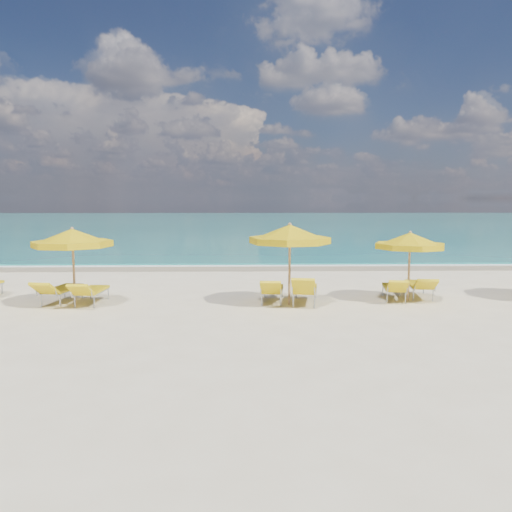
{
  "coord_description": "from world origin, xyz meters",
  "views": [
    {
      "loc": [
        -0.41,
        -14.88,
        3.1
      ],
      "look_at": [
        0.0,
        1.5,
        1.2
      ],
      "focal_mm": 35.0,
      "sensor_mm": 36.0,
      "label": 1
    }
  ],
  "objects": [
    {
      "name": "ground_plane",
      "position": [
        0.0,
        0.0,
        0.0
      ],
      "size": [
        120.0,
        120.0,
        0.0
      ],
      "primitive_type": "plane",
      "color": "beige"
    },
    {
      "name": "ocean",
      "position": [
        0.0,
        48.0,
        0.0
      ],
      "size": [
        120.0,
        80.0,
        0.3
      ],
      "primitive_type": "cube",
      "color": "#14756F",
      "rests_on": "ground"
    },
    {
      "name": "wet_sand_band",
      "position": [
        0.0,
        7.4,
        0.0
      ],
      "size": [
        120.0,
        2.6,
        0.01
      ],
      "primitive_type": "cube",
      "color": "tan",
      "rests_on": "ground"
    },
    {
      "name": "foam_line",
      "position": [
        0.0,
        8.2,
        0.0
      ],
      "size": [
        120.0,
        1.2,
        0.03
      ],
      "primitive_type": "cube",
      "color": "white",
      "rests_on": "ground"
    },
    {
      "name": "whitecap_near",
      "position": [
        -6.0,
        17.0,
        0.0
      ],
      "size": [
        14.0,
        0.36,
        0.05
      ],
      "primitive_type": "cube",
      "color": "white",
      "rests_on": "ground"
    },
    {
      "name": "whitecap_far",
      "position": [
        8.0,
        24.0,
        0.0
      ],
      "size": [
        18.0,
        0.3,
        0.05
      ],
      "primitive_type": "cube",
      "color": "white",
      "rests_on": "ground"
    },
    {
      "name": "umbrella_3",
      "position": [
        -5.31,
        -0.53,
        1.95
      ],
      "size": [
        2.68,
        2.68,
        2.29
      ],
      "rotation": [
        0.0,
        0.0,
        0.21
      ],
      "color": "tan",
      "rests_on": "ground"
    },
    {
      "name": "umbrella_4",
      "position": [
        0.93,
        -0.54,
        2.05
      ],
      "size": [
        2.72,
        2.72,
        2.4
      ],
      "rotation": [
        0.0,
        0.0,
        -0.16
      ],
      "color": "tan",
      "rests_on": "ground"
    },
    {
      "name": "umbrella_5",
      "position": [
        4.58,
        -0.1,
        1.82
      ],
      "size": [
        2.11,
        2.11,
        2.13
      ],
      "rotation": [
        0.0,
        0.0,
        -0.0
      ],
      "color": "tan",
      "rests_on": "ground"
    },
    {
      "name": "lounger_3_left",
      "position": [
        -5.85,
        -0.09,
        0.24
      ],
      "size": [
        0.97,
        2.05,
        0.82
      ],
      "rotation": [
        0.0,
        0.0,
        -0.18
      ],
      "color": "#A5A8AD",
      "rests_on": "ground"
    },
    {
      "name": "lounger_3_right",
      "position": [
        -4.91,
        -0.27,
        0.23
      ],
      "size": [
        0.72,
        1.92,
        0.79
      ],
      "rotation": [
        0.0,
        0.0,
        -0.06
      ],
      "color": "#A5A8AD",
      "rests_on": "ground"
    },
    {
      "name": "lounger_4_left",
      "position": [
        0.45,
        -0.17,
        0.23
      ],
      "size": [
        0.81,
        1.88,
        0.83
      ],
      "rotation": [
        0.0,
        0.0,
        -0.11
      ],
      "color": "#A5A8AD",
      "rests_on": "ground"
    },
    {
      "name": "lounger_4_right",
      "position": [
        1.41,
        -0.38,
        0.25
      ],
      "size": [
        1.0,
        2.05,
        0.95
      ],
      "rotation": [
        0.0,
        0.0,
        -0.18
      ],
      "color": "#A5A8AD",
      "rests_on": "ground"
    },
    {
      "name": "lounger_5_left",
      "position": [
        4.21,
        0.09,
        0.22
      ],
      "size": [
        0.87,
        1.85,
        0.79
      ],
      "rotation": [
        0.0,
        0.0,
        -0.17
      ],
      "color": "#A5A8AD",
      "rests_on": "ground"
    },
    {
      "name": "lounger_5_right",
      "position": [
        5.1,
        0.4,
        0.24
      ],
      "size": [
        0.89,
        2.03,
        0.79
      ],
      "rotation": [
        0.0,
        0.0,
        -0.13
      ],
      "color": "#A5A8AD",
      "rests_on": "ground"
    }
  ]
}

